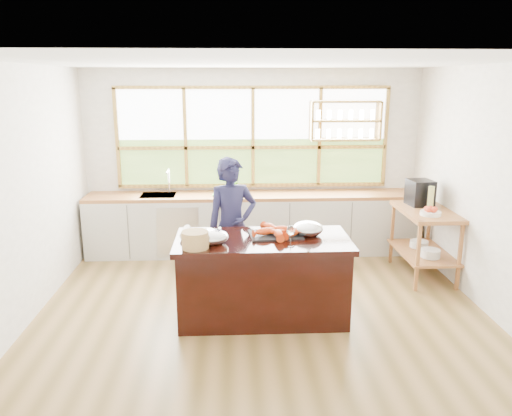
{
  "coord_description": "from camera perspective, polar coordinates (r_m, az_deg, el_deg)",
  "views": [
    {
      "loc": [
        -0.31,
        -5.22,
        2.52
      ],
      "look_at": [
        -0.05,
        0.15,
        1.14
      ],
      "focal_mm": 35.0,
      "sensor_mm": 36.0,
      "label": 1
    }
  ],
  "objects": [
    {
      "name": "ground_plane",
      "position": [
        5.81,
        0.61,
        -11.38
      ],
      "size": [
        5.0,
        5.0,
        0.0
      ],
      "primitive_type": "plane",
      "color": "olive"
    },
    {
      "name": "room_shell",
      "position": [
        5.8,
        0.6,
        6.73
      ],
      "size": [
        5.02,
        4.52,
        2.71
      ],
      "color": "white",
      "rests_on": "ground_plane"
    },
    {
      "name": "back_counter",
      "position": [
        7.46,
        -0.39,
        -1.72
      ],
      "size": [
        4.9,
        0.63,
        0.9
      ],
      "color": "beige",
      "rests_on": "ground_plane"
    },
    {
      "name": "right_shelf_unit",
      "position": [
        6.88,
        18.73,
        -2.61
      ],
      "size": [
        0.62,
        1.1,
        0.9
      ],
      "color": "#985A35",
      "rests_on": "ground_plane"
    },
    {
      "name": "island",
      "position": [
        5.44,
        0.75,
        -7.98
      ],
      "size": [
        1.85,
        0.9,
        0.9
      ],
      "color": "black",
      "rests_on": "ground_plane"
    },
    {
      "name": "cook",
      "position": [
        5.96,
        -2.74,
        -2.13
      ],
      "size": [
        0.7,
        0.56,
        1.66
      ],
      "primitive_type": "imported",
      "rotation": [
        0.0,
        0.0,
        0.3
      ],
      "color": "#1A1939",
      "rests_on": "ground_plane"
    },
    {
      "name": "potted_plant",
      "position": [
        7.37,
        -2.59,
        2.76
      ],
      "size": [
        0.15,
        0.11,
        0.28
      ],
      "primitive_type": "imported",
      "rotation": [
        0.0,
        0.0,
        -0.03
      ],
      "color": "slate",
      "rests_on": "back_counter"
    },
    {
      "name": "cutting_board",
      "position": [
        7.34,
        -3.38,
        1.64
      ],
      "size": [
        0.42,
        0.32,
        0.01
      ],
      "primitive_type": "cube",
      "rotation": [
        0.0,
        0.0,
        -0.06
      ],
      "color": "#5EB43B",
      "rests_on": "back_counter"
    },
    {
      "name": "espresso_machine",
      "position": [
        7.01,
        18.23,
        1.68
      ],
      "size": [
        0.33,
        0.35,
        0.34
      ],
      "primitive_type": "cube",
      "rotation": [
        0.0,
        0.0,
        0.12
      ],
      "color": "black",
      "rests_on": "right_shelf_unit"
    },
    {
      "name": "wine_bottle",
      "position": [
        6.81,
        19.34,
        1.09
      ],
      "size": [
        0.09,
        0.09,
        0.31
      ],
      "primitive_type": "cylinder",
      "rotation": [
        0.0,
        0.0,
        0.19
      ],
      "color": "#C0C567",
      "rests_on": "right_shelf_unit"
    },
    {
      "name": "fruit_bowl",
      "position": [
        6.55,
        19.34,
        -0.43
      ],
      "size": [
        0.25,
        0.25,
        0.11
      ],
      "color": "silver",
      "rests_on": "right_shelf_unit"
    },
    {
      "name": "slate_board",
      "position": [
        5.39,
        2.22,
        -3.05
      ],
      "size": [
        0.59,
        0.46,
        0.02
      ],
      "primitive_type": "cube",
      "rotation": [
        0.0,
        0.0,
        0.11
      ],
      "color": "black",
      "rests_on": "island"
    },
    {
      "name": "lobster_pile",
      "position": [
        5.35,
        2.49,
        -2.65
      ],
      "size": [
        0.52,
        0.48,
        0.08
      ],
      "color": "red",
      "rests_on": "slate_board"
    },
    {
      "name": "mixing_bowl_left",
      "position": [
        5.14,
        -4.99,
        -3.29
      ],
      "size": [
        0.33,
        0.33,
        0.16
      ],
      "primitive_type": "ellipsoid",
      "color": "silver",
      "rests_on": "island"
    },
    {
      "name": "mixing_bowl_right",
      "position": [
        5.42,
        5.93,
        -2.37
      ],
      "size": [
        0.33,
        0.33,
        0.16
      ],
      "primitive_type": "ellipsoid",
      "color": "silver",
      "rests_on": "island"
    },
    {
      "name": "wine_glass",
      "position": [
        5.0,
        3.99,
        -2.67
      ],
      "size": [
        0.08,
        0.08,
        0.22
      ],
      "color": "white",
      "rests_on": "island"
    },
    {
      "name": "wicker_basket",
      "position": [
        5.0,
        -6.97,
        -3.63
      ],
      "size": [
        0.27,
        0.27,
        0.17
      ],
      "primitive_type": "cylinder",
      "color": "tan",
      "rests_on": "island"
    },
    {
      "name": "parchment_roll",
      "position": [
        5.42,
        -8.07,
        -2.75
      ],
      "size": [
        0.1,
        0.3,
        0.08
      ],
      "primitive_type": "cylinder",
      "rotation": [
        1.57,
        0.0,
        -0.05
      ],
      "color": "white",
      "rests_on": "island"
    }
  ]
}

